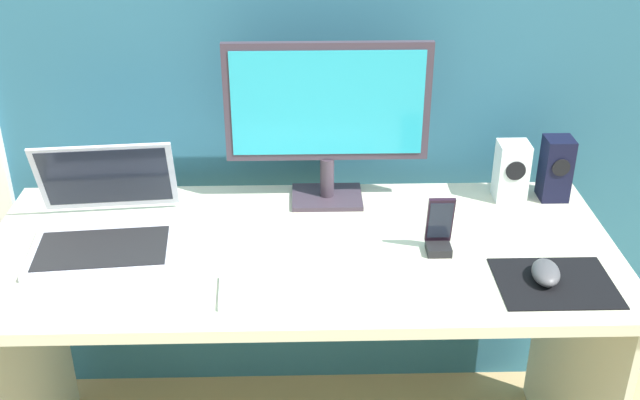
{
  "coord_description": "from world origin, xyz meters",
  "views": [
    {
      "loc": [
        0.01,
        -1.55,
        1.65
      ],
      "look_at": [
        0.04,
        -0.02,
        0.85
      ],
      "focal_mm": 43.61,
      "sensor_mm": 36.0,
      "label": 1
    }
  ],
  "objects_px": {
    "laptop": "(104,224)",
    "mouse": "(546,272)",
    "keyboard_external": "(314,289)",
    "monitor": "(327,114)",
    "phone_in_dock": "(439,233)",
    "speaker_right": "(556,169)",
    "speaker_near_monitor": "(511,171)"
  },
  "relations": [
    {
      "from": "laptop",
      "to": "mouse",
      "type": "bearing_deg",
      "value": -11.19
    },
    {
      "from": "mouse",
      "to": "keyboard_external",
      "type": "bearing_deg",
      "value": -167.3
    },
    {
      "from": "monitor",
      "to": "keyboard_external",
      "type": "relative_size",
      "value": 1.27
    },
    {
      "from": "mouse",
      "to": "phone_in_dock",
      "type": "xyz_separation_m",
      "value": [
        -0.21,
        0.13,
        0.03
      ]
    },
    {
      "from": "laptop",
      "to": "phone_in_dock",
      "type": "xyz_separation_m",
      "value": [
        0.77,
        -0.07,
        0.0
      ]
    },
    {
      "from": "speaker_right",
      "to": "laptop",
      "type": "distance_m",
      "value": 1.13
    },
    {
      "from": "speaker_near_monitor",
      "to": "keyboard_external",
      "type": "distance_m",
      "value": 0.66
    },
    {
      "from": "speaker_near_monitor",
      "to": "phone_in_dock",
      "type": "distance_m",
      "value": 0.34
    },
    {
      "from": "keyboard_external",
      "to": "speaker_near_monitor",
      "type": "bearing_deg",
      "value": 35.41
    },
    {
      "from": "speaker_right",
      "to": "phone_in_dock",
      "type": "relative_size",
      "value": 1.2
    },
    {
      "from": "laptop",
      "to": "mouse",
      "type": "height_order",
      "value": "laptop"
    },
    {
      "from": "laptop",
      "to": "monitor",
      "type": "bearing_deg",
      "value": 20.5
    },
    {
      "from": "keyboard_external",
      "to": "phone_in_dock",
      "type": "xyz_separation_m",
      "value": [
        0.29,
        0.15,
        0.04
      ]
    },
    {
      "from": "keyboard_external",
      "to": "phone_in_dock",
      "type": "height_order",
      "value": "phone_in_dock"
    },
    {
      "from": "speaker_near_monitor",
      "to": "laptop",
      "type": "bearing_deg",
      "value": -169.1
    },
    {
      "from": "speaker_right",
      "to": "laptop",
      "type": "relative_size",
      "value": 0.47
    },
    {
      "from": "speaker_right",
      "to": "speaker_near_monitor",
      "type": "xyz_separation_m",
      "value": [
        -0.11,
        -0.0,
        -0.01
      ]
    },
    {
      "from": "speaker_near_monitor",
      "to": "keyboard_external",
      "type": "bearing_deg",
      "value": -141.3
    },
    {
      "from": "laptop",
      "to": "phone_in_dock",
      "type": "height_order",
      "value": "laptop"
    },
    {
      "from": "keyboard_external",
      "to": "phone_in_dock",
      "type": "bearing_deg",
      "value": 24.67
    },
    {
      "from": "speaker_right",
      "to": "laptop",
      "type": "height_order",
      "value": "laptop"
    },
    {
      "from": "speaker_right",
      "to": "monitor",
      "type": "bearing_deg",
      "value": 179.56
    },
    {
      "from": "speaker_right",
      "to": "mouse",
      "type": "bearing_deg",
      "value": -108.28
    },
    {
      "from": "speaker_right",
      "to": "mouse",
      "type": "relative_size",
      "value": 1.66
    },
    {
      "from": "keyboard_external",
      "to": "phone_in_dock",
      "type": "relative_size",
      "value": 2.88
    },
    {
      "from": "phone_in_dock",
      "to": "speaker_near_monitor",
      "type": "bearing_deg",
      "value": 48.94
    },
    {
      "from": "mouse",
      "to": "phone_in_dock",
      "type": "height_order",
      "value": "phone_in_dock"
    },
    {
      "from": "keyboard_external",
      "to": "speaker_right",
      "type": "bearing_deg",
      "value": 29.99
    },
    {
      "from": "speaker_near_monitor",
      "to": "mouse",
      "type": "bearing_deg",
      "value": -92.1
    },
    {
      "from": "speaker_right",
      "to": "keyboard_external",
      "type": "relative_size",
      "value": 0.42
    },
    {
      "from": "monitor",
      "to": "mouse",
      "type": "relative_size",
      "value": 5.04
    },
    {
      "from": "monitor",
      "to": "laptop",
      "type": "distance_m",
      "value": 0.59
    }
  ]
}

